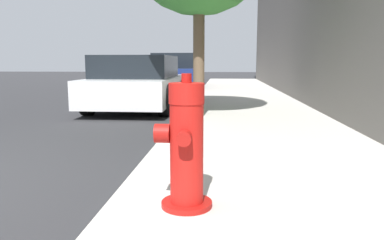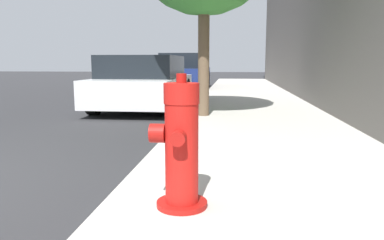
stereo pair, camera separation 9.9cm
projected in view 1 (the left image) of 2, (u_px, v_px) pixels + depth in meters
The scene contains 4 objects.
sidewalk_slab at pixel (302, 214), 2.56m from camera, with size 2.70×40.00×0.12m.
fire_hydrant at pixel (186, 147), 2.48m from camera, with size 0.38×0.39×0.90m.
parked_car_near at pixel (138, 83), 8.74m from camera, with size 1.80×3.97×1.23m.
parked_car_mid at pixel (177, 72), 15.06m from camera, with size 1.80×4.40×1.42m.
Camera 1 is at (2.86, -2.48, 1.08)m, focal length 35.00 mm.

